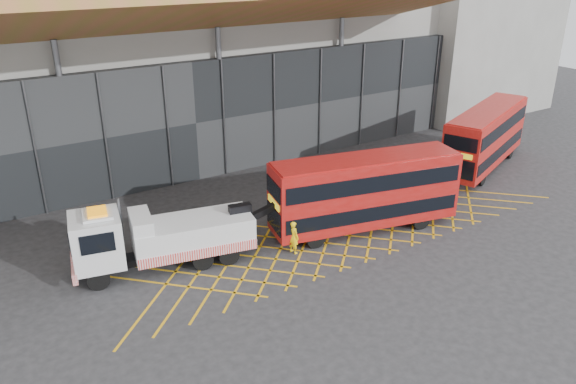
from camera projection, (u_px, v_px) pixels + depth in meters
ground_plane at (254, 257)px, 28.94m from camera, size 120.00×120.00×0.00m
road_markings at (341, 230)px, 31.69m from camera, size 27.96×7.16×0.01m
construction_building at (151, 33)px, 40.56m from camera, size 55.00×23.97×18.00m
east_building at (465, 2)px, 53.06m from camera, size 15.00×12.00×20.00m
recovery_truck at (158, 237)px, 27.40m from camera, size 10.37×4.13×3.60m
bus_towed at (365, 190)px, 30.88m from camera, size 10.87×4.69×4.32m
bus_second at (486, 135)px, 39.87m from camera, size 10.84×6.29×4.36m
worker at (293, 237)px, 28.99m from camera, size 0.57×0.74×1.82m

